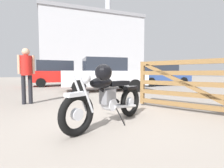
{
  "coord_description": "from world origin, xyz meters",
  "views": [
    {
      "loc": [
        -1.06,
        -2.99,
        0.93
      ],
      "look_at": [
        0.14,
        0.19,
        0.71
      ],
      "focal_mm": 26.98,
      "sensor_mm": 36.0,
      "label": 1
    }
  ],
  "objects_px": {
    "bystander": "(26,70)",
    "pale_sedan_back": "(102,74)",
    "vintage_motorcycle": "(108,98)",
    "silver_sedan_mid": "(58,73)",
    "red_hatchback_near": "(161,74)",
    "timber_gate": "(199,83)",
    "white_estate_far": "(104,75)"
  },
  "relations": [
    {
      "from": "vintage_motorcycle",
      "to": "silver_sedan_mid",
      "type": "bearing_deg",
      "value": -118.22
    },
    {
      "from": "red_hatchback_near",
      "to": "timber_gate",
      "type": "bearing_deg",
      "value": 61.17
    },
    {
      "from": "timber_gate",
      "to": "bystander",
      "type": "xyz_separation_m",
      "value": [
        -3.86,
        2.68,
        0.32
      ]
    },
    {
      "from": "white_estate_far",
      "to": "pale_sedan_back",
      "type": "distance_m",
      "value": 5.01
    },
    {
      "from": "vintage_motorcycle",
      "to": "silver_sedan_mid",
      "type": "xyz_separation_m",
      "value": [
        -0.35,
        9.88,
        0.43
      ]
    },
    {
      "from": "silver_sedan_mid",
      "to": "red_hatchback_near",
      "type": "xyz_separation_m",
      "value": [
        7.24,
        -2.19,
        -0.08
      ]
    },
    {
      "from": "vintage_motorcycle",
      "to": "red_hatchback_near",
      "type": "height_order",
      "value": "red_hatchback_near"
    },
    {
      "from": "timber_gate",
      "to": "red_hatchback_near",
      "type": "xyz_separation_m",
      "value": [
        4.61,
        7.56,
        0.13
      ]
    },
    {
      "from": "red_hatchback_near",
      "to": "pale_sedan_back",
      "type": "distance_m",
      "value": 4.54
    },
    {
      "from": "silver_sedan_mid",
      "to": "white_estate_far",
      "type": "distance_m",
      "value": 4.9
    },
    {
      "from": "bystander",
      "to": "pale_sedan_back",
      "type": "relative_size",
      "value": 0.38
    },
    {
      "from": "timber_gate",
      "to": "silver_sedan_mid",
      "type": "height_order",
      "value": "silver_sedan_mid"
    },
    {
      "from": "bystander",
      "to": "pale_sedan_back",
      "type": "height_order",
      "value": "pale_sedan_back"
    },
    {
      "from": "silver_sedan_mid",
      "to": "pale_sedan_back",
      "type": "xyz_separation_m",
      "value": [
        3.48,
        0.35,
        -0.08
      ]
    },
    {
      "from": "bystander",
      "to": "red_hatchback_near",
      "type": "distance_m",
      "value": 9.77
    },
    {
      "from": "red_hatchback_near",
      "to": "white_estate_far",
      "type": "relative_size",
      "value": 0.99
    },
    {
      "from": "timber_gate",
      "to": "pale_sedan_back",
      "type": "distance_m",
      "value": 10.14
    },
    {
      "from": "pale_sedan_back",
      "to": "white_estate_far",
      "type": "bearing_deg",
      "value": -112.53
    },
    {
      "from": "vintage_motorcycle",
      "to": "silver_sedan_mid",
      "type": "height_order",
      "value": "silver_sedan_mid"
    },
    {
      "from": "white_estate_far",
      "to": "bystander",
      "type": "bearing_deg",
      "value": -136.72
    },
    {
      "from": "timber_gate",
      "to": "silver_sedan_mid",
      "type": "distance_m",
      "value": 10.1
    },
    {
      "from": "vintage_motorcycle",
      "to": "timber_gate",
      "type": "bearing_deg",
      "value": 152.83
    },
    {
      "from": "vintage_motorcycle",
      "to": "silver_sedan_mid",
      "type": "distance_m",
      "value": 9.89
    },
    {
      "from": "silver_sedan_mid",
      "to": "white_estate_far",
      "type": "bearing_deg",
      "value": -67.42
    },
    {
      "from": "pale_sedan_back",
      "to": "red_hatchback_near",
      "type": "bearing_deg",
      "value": -39.91
    },
    {
      "from": "bystander",
      "to": "pale_sedan_back",
      "type": "distance_m",
      "value": 8.79
    },
    {
      "from": "vintage_motorcycle",
      "to": "pale_sedan_back",
      "type": "height_order",
      "value": "pale_sedan_back"
    },
    {
      "from": "bystander",
      "to": "silver_sedan_mid",
      "type": "xyz_separation_m",
      "value": [
        1.22,
        7.08,
        -0.1
      ]
    },
    {
      "from": "bystander",
      "to": "silver_sedan_mid",
      "type": "relative_size",
      "value": 0.42
    },
    {
      "from": "bystander",
      "to": "silver_sedan_mid",
      "type": "distance_m",
      "value": 7.18
    },
    {
      "from": "bystander",
      "to": "pale_sedan_back",
      "type": "bearing_deg",
      "value": 139.51
    },
    {
      "from": "bystander",
      "to": "white_estate_far",
      "type": "xyz_separation_m",
      "value": [
        3.27,
        2.63,
        -0.18
      ]
    }
  ]
}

